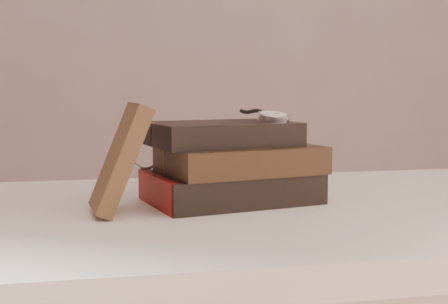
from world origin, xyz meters
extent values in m
cube|color=white|center=(0.00, 0.35, 0.73)|extent=(1.00, 0.60, 0.04)
cube|color=white|center=(0.00, 0.35, 0.67)|extent=(0.88, 0.49, 0.08)
cube|color=black|center=(-0.05, 0.39, 0.77)|extent=(0.27, 0.21, 0.04)
cube|color=beige|center=(-0.05, 0.39, 0.77)|extent=(0.26, 0.20, 0.03)
cube|color=gold|center=(-0.17, 0.39, 0.77)|extent=(0.01, 0.01, 0.05)
cube|color=maroon|center=(-0.17, 0.36, 0.77)|extent=(0.04, 0.15, 0.05)
cube|color=black|center=(-0.04, 0.38, 0.81)|extent=(0.25, 0.20, 0.04)
cube|color=beige|center=(-0.04, 0.38, 0.81)|extent=(0.24, 0.19, 0.03)
cube|color=gold|center=(-0.15, 0.38, 0.81)|extent=(0.01, 0.01, 0.04)
cube|color=black|center=(-0.06, 0.40, 0.85)|extent=(0.24, 0.19, 0.03)
cube|color=beige|center=(-0.06, 0.40, 0.85)|extent=(0.23, 0.17, 0.03)
cube|color=gold|center=(-0.17, 0.40, 0.85)|extent=(0.01, 0.01, 0.04)
cube|color=#3A2716|center=(-0.22, 0.33, 0.83)|extent=(0.09, 0.10, 0.15)
cylinder|color=silver|center=(0.01, 0.39, 0.88)|extent=(0.06, 0.06, 0.02)
cylinder|color=white|center=(0.01, 0.39, 0.88)|extent=(0.05, 0.05, 0.01)
torus|color=silver|center=(0.01, 0.39, 0.88)|extent=(0.06, 0.06, 0.01)
cylinder|color=silver|center=(0.01, 0.42, 0.88)|extent=(0.01, 0.01, 0.01)
cube|color=black|center=(0.01, 0.39, 0.88)|extent=(0.00, 0.01, 0.00)
cube|color=black|center=(0.02, 0.39, 0.88)|extent=(0.01, 0.00, 0.00)
sphere|color=black|center=(0.01, 0.42, 0.88)|extent=(0.01, 0.01, 0.01)
sphere|color=black|center=(0.01, 0.43, 0.88)|extent=(0.01, 0.01, 0.01)
sphere|color=black|center=(0.00, 0.45, 0.88)|extent=(0.01, 0.01, 0.01)
sphere|color=black|center=(0.00, 0.46, 0.88)|extent=(0.01, 0.01, 0.01)
sphere|color=black|center=(0.00, 0.47, 0.88)|extent=(0.01, 0.01, 0.01)
sphere|color=black|center=(0.00, 0.48, 0.88)|extent=(0.01, 0.01, 0.01)
sphere|color=black|center=(0.00, 0.49, 0.88)|extent=(0.01, 0.01, 0.01)
sphere|color=black|center=(-0.01, 0.50, 0.88)|extent=(0.01, 0.01, 0.01)
sphere|color=black|center=(-0.01, 0.51, 0.88)|extent=(0.01, 0.01, 0.01)
torus|color=silver|center=(-0.18, 0.44, 0.82)|extent=(0.05, 0.02, 0.05)
torus|color=silver|center=(-0.13, 0.45, 0.82)|extent=(0.05, 0.02, 0.05)
cylinder|color=silver|center=(-0.15, 0.44, 0.82)|extent=(0.01, 0.01, 0.00)
cylinder|color=silver|center=(-0.21, 0.49, 0.81)|extent=(0.03, 0.11, 0.03)
cylinder|color=silver|center=(-0.12, 0.51, 0.81)|extent=(0.03, 0.11, 0.03)
camera|label=1|loc=(-0.24, -0.49, 0.92)|focal=48.75mm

